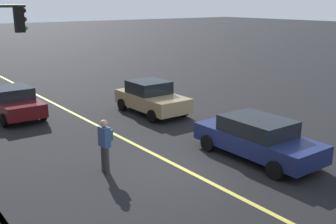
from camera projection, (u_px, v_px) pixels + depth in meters
name	position (u px, v px, depth m)	size (l,w,h in m)	color
ground	(185.00, 170.00, 13.33)	(200.00, 200.00, 0.00)	black
curb_edge	(2.00, 223.00, 10.00)	(80.00, 0.16, 0.15)	slate
lane_stripe_center	(185.00, 170.00, 13.33)	(80.00, 0.16, 0.01)	#D8CC4C
car_navy	(257.00, 138.00, 14.17)	(4.66, 2.00, 1.45)	navy
car_maroon	(13.00, 102.00, 19.34)	(4.26, 1.94, 1.43)	#591116
car_tan	(151.00, 97.00, 19.98)	(4.09, 2.02, 1.57)	tan
pedestrian_with_backpack	(105.00, 142.00, 12.95)	(0.43, 0.39, 1.74)	#383838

